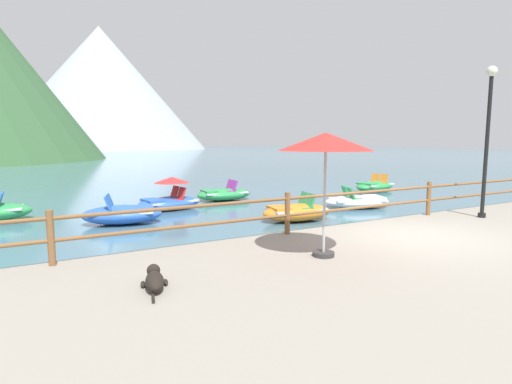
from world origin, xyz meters
The scene contains 12 objects.
ground_plane centered at (0.00, 40.00, 0.00)m, with size 200.00×200.00×0.00m, color #477084.
dock_railing centered at (0.00, 1.55, 0.98)m, with size 23.92×0.12×0.95m.
lamp_post centered at (3.38, 0.60, 2.84)m, with size 0.28×0.28×4.04m.
beach_umbrella centered at (-2.78, -0.25, 2.45)m, with size 1.70×1.70×2.24m.
dog_resting centered at (-5.92, -0.35, 0.52)m, with size 0.45×1.06×0.26m.
pedal_boat_0 centered at (-0.17, 4.34, 0.28)m, with size 2.40×1.50×0.86m.
pedal_boat_1 centered at (-0.32, 9.43, 0.26)m, with size 2.39×1.31×0.84m.
pedal_boat_2 centered at (-4.99, 6.52, 0.30)m, with size 2.58×1.84×0.89m.
pedal_boat_3 centered at (3.26, 5.30, 0.24)m, with size 2.78×2.10×0.81m.
pedal_boat_4 centered at (7.45, 8.58, 0.26)m, with size 2.68×1.64×0.84m.
pedal_boat_5 centered at (-2.97, 8.37, 0.39)m, with size 2.57×1.68×1.18m.
distant_peak centered at (11.03, 110.70, 15.96)m, with size 54.22×54.22×31.92m, color #A8B2C1.
Camera 1 is at (-7.41, -5.98, 2.51)m, focal length 28.70 mm.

